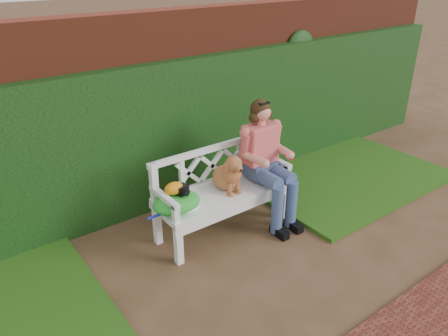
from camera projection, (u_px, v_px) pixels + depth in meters
ground at (243, 281)px, 4.04m from camera, size 60.00×60.00×0.00m
brick_wall at (140, 114)px, 4.93m from camera, size 10.00×0.30×2.20m
ivy_hedge at (151, 141)px, 4.88m from camera, size 10.00×0.18×1.70m
grass_right at (339, 174)px, 5.96m from camera, size 2.60×2.00×0.05m
garden_bench at (224, 210)px, 4.70m from camera, size 1.59×0.64×0.48m
seated_woman at (262, 163)px, 4.77m from camera, size 0.61×0.78×1.34m
dog at (228, 171)px, 4.53m from camera, size 0.32×0.41×0.43m
tennis_racket at (183, 206)px, 4.29m from camera, size 0.63×0.32×0.03m
green_bag at (176, 202)px, 4.23m from camera, size 0.58×0.51×0.17m
camera_item at (182, 189)px, 4.20m from camera, size 0.15×0.13×0.08m
baseball_glove at (174, 188)px, 4.18m from camera, size 0.21×0.16×0.12m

